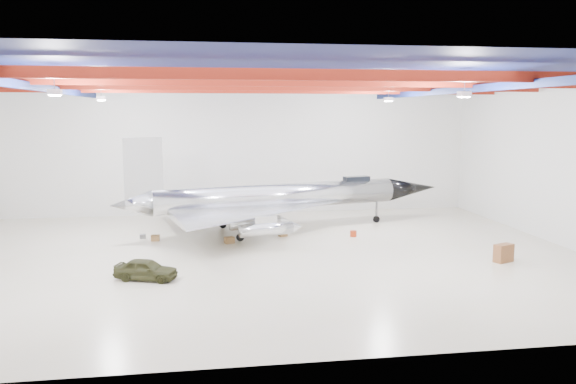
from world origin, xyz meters
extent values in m
plane|color=beige|center=(0.00, 0.00, 0.00)|extent=(40.00, 40.00, 0.00)
plane|color=silver|center=(0.00, 15.00, 5.50)|extent=(40.00, 0.00, 40.00)
plane|color=silver|center=(20.00, 0.00, 5.50)|extent=(0.00, 30.00, 30.00)
plane|color=#0A0F38|center=(0.00, 0.00, 11.00)|extent=(40.00, 40.00, 0.00)
cube|color=maroon|center=(0.00, -9.00, 10.40)|extent=(39.50, 0.25, 0.50)
cube|color=maroon|center=(0.00, -3.00, 10.40)|extent=(39.50, 0.25, 0.50)
cube|color=maroon|center=(0.00, 3.00, 10.40)|extent=(39.50, 0.25, 0.50)
cube|color=maroon|center=(0.00, 9.00, 10.40)|extent=(39.50, 0.25, 0.50)
cube|color=#0C184A|center=(-12.00, 0.00, 10.10)|extent=(0.25, 29.50, 0.40)
cube|color=#0C184A|center=(12.00, 0.00, 10.10)|extent=(0.25, 29.50, 0.40)
cube|color=silver|center=(-10.00, -6.00, 9.70)|extent=(0.55, 0.55, 0.25)
cube|color=silver|center=(10.00, -6.00, 9.70)|extent=(0.55, 0.55, 0.25)
cube|color=silver|center=(-10.00, 6.00, 9.70)|extent=(0.55, 0.55, 0.25)
cube|color=silver|center=(10.00, 6.00, 9.70)|extent=(0.55, 0.55, 0.25)
cylinder|color=silver|center=(2.16, 7.30, 2.60)|extent=(18.49, 5.95, 1.85)
cone|color=black|center=(13.46, 9.89, 2.60)|extent=(4.93, 2.84, 1.85)
cone|color=silver|center=(-8.23, 4.91, 2.60)|extent=(3.13, 2.43, 1.85)
cube|color=silver|center=(-7.33, 5.12, 5.01)|extent=(2.56, 0.69, 4.17)
cube|color=black|center=(8.49, 8.75, 3.57)|extent=(2.15, 1.18, 0.46)
cylinder|color=silver|center=(0.59, 1.70, 1.30)|extent=(3.62, 1.60, 0.83)
cylinder|color=silver|center=(0.07, 3.96, 1.30)|extent=(3.62, 1.60, 0.83)
cylinder|color=silver|center=(-1.17, 9.39, 1.30)|extent=(3.62, 1.60, 0.83)
cylinder|color=silver|center=(-1.69, 11.65, 1.30)|extent=(3.62, 1.60, 0.83)
cylinder|color=#59595B|center=(10.30, 9.16, 0.83)|extent=(0.17, 0.17, 1.67)
cylinder|color=black|center=(10.30, 9.16, 0.26)|extent=(0.55, 0.31, 0.52)
cylinder|color=#59595B|center=(-0.93, 4.21, 0.83)|extent=(0.17, 0.17, 1.67)
cylinder|color=black|center=(-0.93, 4.21, 0.26)|extent=(0.55, 0.31, 0.52)
cylinder|color=#59595B|center=(-1.97, 8.73, 0.83)|extent=(0.17, 0.17, 1.67)
cylinder|color=black|center=(-1.97, 8.73, 0.26)|extent=(0.55, 0.31, 0.52)
imported|color=#323319|center=(-6.43, -4.00, 0.56)|extent=(3.56, 2.31, 1.13)
cube|color=brown|center=(14.11, -3.50, 0.54)|extent=(1.31, 0.98, 1.07)
cube|color=olive|center=(-6.70, 5.17, 0.20)|extent=(0.58, 0.47, 0.39)
cube|color=olive|center=(2.18, 5.24, 0.20)|extent=(0.68, 0.61, 0.39)
cube|color=#59595B|center=(-7.63, 6.03, 0.15)|extent=(0.43, 0.35, 0.29)
cylinder|color=#A42E10|center=(7.12, 4.42, 0.21)|extent=(0.50, 0.50, 0.42)
cube|color=olive|center=(-1.69, 3.69, 0.22)|extent=(0.74, 0.67, 0.43)
cylinder|color=#59595B|center=(2.03, 8.09, 0.17)|extent=(0.45, 0.45, 0.35)
camera|label=1|loc=(-3.25, -33.49, 8.80)|focal=35.00mm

